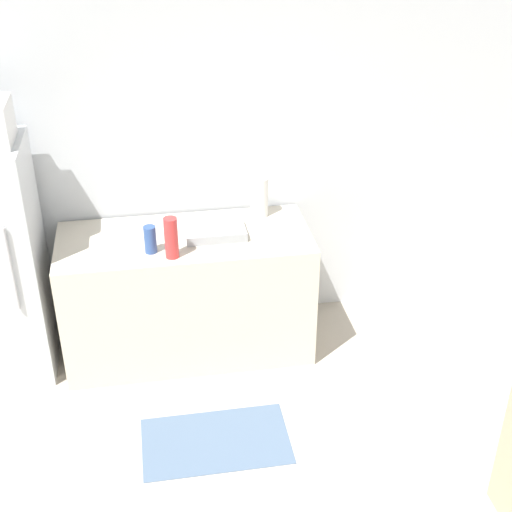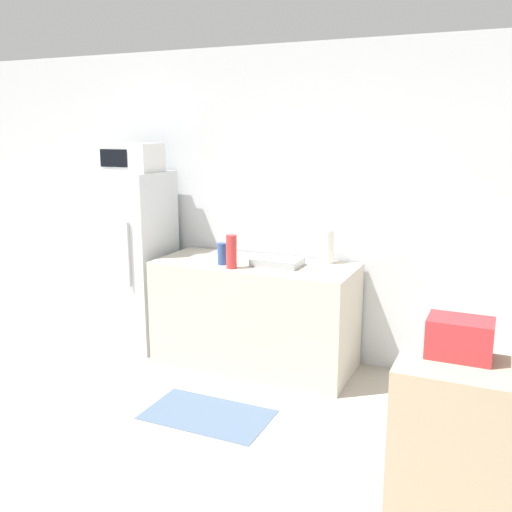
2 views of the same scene
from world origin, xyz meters
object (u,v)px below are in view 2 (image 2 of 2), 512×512
at_px(refrigerator, 136,260).
at_px(paper_towel_roll, 327,247).
at_px(microwave, 131,157).
at_px(bottle_short, 222,254).
at_px(basket, 460,338).
at_px(bottle_tall, 232,252).

bearing_deg(refrigerator, paper_towel_roll, 7.04).
bearing_deg(paper_towel_roll, refrigerator, -172.96).
height_order(refrigerator, microwave, microwave).
height_order(refrigerator, bottle_short, refrigerator).
height_order(basket, paper_towel_roll, basket).
bearing_deg(microwave, bottle_short, -10.05).
relative_size(microwave, basket, 1.86).
bearing_deg(microwave, paper_towel_roll, 7.08).
bearing_deg(refrigerator, basket, -30.43).
relative_size(refrigerator, microwave, 3.17).
xyz_separation_m(refrigerator, paper_towel_roll, (1.71, 0.21, 0.22)).
xyz_separation_m(refrigerator, microwave, (-0.00, -0.00, 0.91)).
distance_m(refrigerator, bottle_short, 1.00).
height_order(bottle_tall, paper_towel_roll, paper_towel_roll).
height_order(bottle_short, paper_towel_roll, paper_towel_roll).
xyz_separation_m(bottle_short, basket, (1.91, -1.52, 0.11)).
bearing_deg(microwave, refrigerator, 69.54).
height_order(microwave, basket, microwave).
distance_m(microwave, basket, 3.40).
bearing_deg(refrigerator, microwave, -110.46).
bearing_deg(bottle_tall, refrigerator, 166.87).
relative_size(basket, paper_towel_roll, 0.97).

